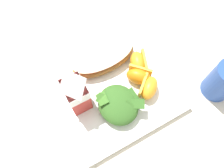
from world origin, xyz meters
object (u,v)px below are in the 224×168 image
(milk_carton, at_px, (75,91))
(orange_wedge_front, at_px, (148,88))
(drinking_blue_cup, at_px, (223,81))
(white_plate, at_px, (112,87))
(green_salad_pile, at_px, (118,104))
(cheesy_pizza_bread, at_px, (104,58))
(orange_wedge_middle, at_px, (139,76))
(paper_napkin, at_px, (24,107))
(orange_wedge_rear, at_px, (138,62))

(milk_carton, height_order, orange_wedge_front, milk_carton)
(milk_carton, xyz_separation_m, drinking_blue_cup, (-0.13, -0.31, -0.03))
(white_plate, distance_m, green_salad_pile, 0.06)
(green_salad_pile, xyz_separation_m, drinking_blue_cup, (-0.07, -0.24, 0.01))
(cheesy_pizza_bread, bearing_deg, green_salad_pile, 167.06)
(orange_wedge_middle, bearing_deg, drinking_blue_cup, -124.65)
(white_plate, height_order, drinking_blue_cup, drinking_blue_cup)
(orange_wedge_front, height_order, orange_wedge_middle, same)
(milk_carton, height_order, orange_wedge_middle, milk_carton)
(orange_wedge_middle, bearing_deg, white_plate, 75.80)
(milk_carton, bearing_deg, cheesy_pizza_bread, -56.85)
(cheesy_pizza_bread, relative_size, paper_napkin, 1.56)
(milk_carton, height_order, paper_napkin, milk_carton)
(green_salad_pile, height_order, drinking_blue_cup, drinking_blue_cup)
(orange_wedge_middle, relative_size, drinking_blue_cup, 0.71)
(cheesy_pizza_bread, relative_size, orange_wedge_front, 2.48)
(orange_wedge_rear, bearing_deg, orange_wedge_middle, 149.89)
(cheesy_pizza_bread, distance_m, drinking_blue_cup, 0.29)
(orange_wedge_front, relative_size, paper_napkin, 0.63)
(cheesy_pizza_bread, xyz_separation_m, paper_napkin, (-0.01, 0.23, -0.03))
(white_plate, relative_size, orange_wedge_rear, 4.05)
(drinking_blue_cup, bearing_deg, white_plate, 60.53)
(white_plate, bearing_deg, paper_napkin, 74.35)
(orange_wedge_middle, bearing_deg, orange_wedge_front, -174.56)
(orange_wedge_rear, bearing_deg, drinking_blue_cup, -135.50)
(cheesy_pizza_bread, height_order, orange_wedge_rear, orange_wedge_rear)
(orange_wedge_front, xyz_separation_m, paper_napkin, (0.11, 0.28, -0.03))
(cheesy_pizza_bread, xyz_separation_m, milk_carton, (-0.07, 0.10, 0.04))
(white_plate, xyz_separation_m, orange_wedge_rear, (0.02, -0.08, 0.03))
(milk_carton, bearing_deg, orange_wedge_middle, -97.41)
(orange_wedge_middle, bearing_deg, green_salad_pile, 116.29)
(green_salad_pile, bearing_deg, paper_napkin, 59.86)
(orange_wedge_front, relative_size, orange_wedge_middle, 1.01)
(milk_carton, distance_m, orange_wedge_rear, 0.18)
(white_plate, height_order, orange_wedge_front, orange_wedge_front)
(orange_wedge_front, distance_m, orange_wedge_rear, 0.07)
(white_plate, height_order, green_salad_pile, green_salad_pile)
(green_salad_pile, relative_size, milk_carton, 0.91)
(green_salad_pile, bearing_deg, orange_wedge_front, -88.89)
(green_salad_pile, height_order, paper_napkin, green_salad_pile)
(milk_carton, relative_size, paper_napkin, 1.00)
(green_salad_pile, relative_size, orange_wedge_front, 1.44)
(white_plate, relative_size, drinking_blue_cup, 2.89)
(milk_carton, xyz_separation_m, orange_wedge_rear, (0.01, -0.17, -0.04))
(green_salad_pile, bearing_deg, milk_carton, 51.33)
(drinking_blue_cup, bearing_deg, milk_carton, 67.34)
(white_plate, relative_size, orange_wedge_middle, 4.09)
(cheesy_pizza_bread, bearing_deg, milk_carton, 123.15)
(green_salad_pile, distance_m, orange_wedge_front, 0.08)
(orange_wedge_middle, bearing_deg, cheesy_pizza_bread, 30.01)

